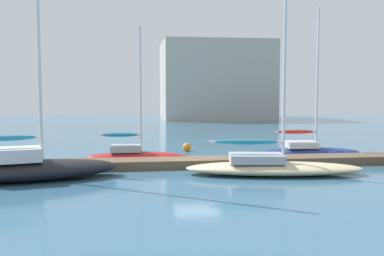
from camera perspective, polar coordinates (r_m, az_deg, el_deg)
ground_plane at (r=24.65m, az=0.64°, el=-5.01°), size 120.00×120.00×0.00m
dock_pier at (r=24.61m, az=0.64°, el=-4.47°), size 32.69×1.87×0.47m
sailboat_1 at (r=22.07m, az=-20.10°, el=-4.69°), size 8.26×4.22×12.29m
sailboat_2 at (r=26.46m, az=-7.44°, el=-3.31°), size 5.96×1.92×7.96m
sailboat_3 at (r=22.53m, az=10.23°, el=-4.68°), size 9.15×3.82×12.43m
sailboat_4 at (r=29.19m, az=14.92°, el=-2.69°), size 6.46×2.59×9.46m
mooring_buoy_orange at (r=31.02m, az=-0.68°, el=-2.48°), size 0.58×0.58×0.58m
harbor_building_distant at (r=70.11m, az=3.03°, el=6.12°), size 16.70×12.85×11.94m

